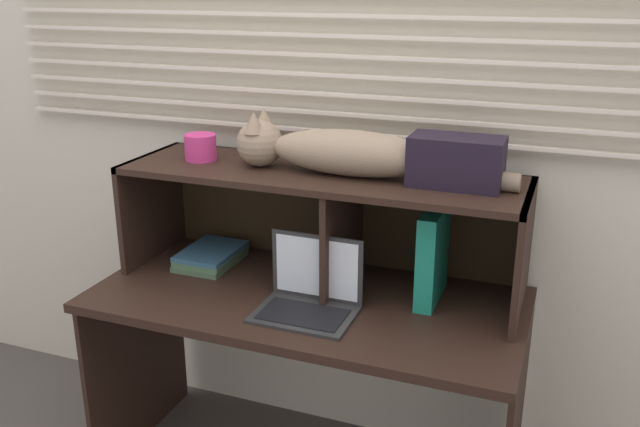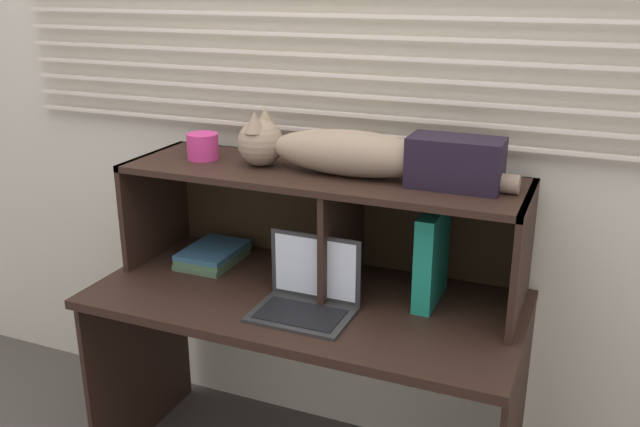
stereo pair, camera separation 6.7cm
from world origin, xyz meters
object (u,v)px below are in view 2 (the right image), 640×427
at_px(small_basket, 203,146).
at_px(cat, 334,151).
at_px(laptop, 307,296).
at_px(storage_box, 455,163).
at_px(binder_upright, 432,256).
at_px(book_stack, 213,255).

bearing_deg(small_basket, cat, -0.00).
height_order(cat, laptop, cat).
bearing_deg(storage_box, small_basket, 180.00).
bearing_deg(cat, binder_upright, 0.00).
bearing_deg(laptop, binder_upright, 33.21).
distance_m(laptop, binder_upright, 0.41).
distance_m(cat, storage_box, 0.38).
relative_size(cat, laptop, 3.02).
height_order(laptop, small_basket, small_basket).
bearing_deg(binder_upright, book_stack, 179.74).
bearing_deg(binder_upright, cat, -180.00).
bearing_deg(book_stack, cat, -0.44).
xyz_separation_m(book_stack, storage_box, (0.85, -0.00, 0.43)).
distance_m(binder_upright, storage_box, 0.31).
relative_size(cat, binder_upright, 3.01).
bearing_deg(small_basket, book_stack, 13.80).
xyz_separation_m(cat, small_basket, (-0.48, 0.00, -0.03)).
bearing_deg(storage_box, book_stack, 179.76).
distance_m(laptop, book_stack, 0.52).
bearing_deg(binder_upright, storage_box, 0.00).
height_order(cat, book_stack, cat).
distance_m(laptop, storage_box, 0.60).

